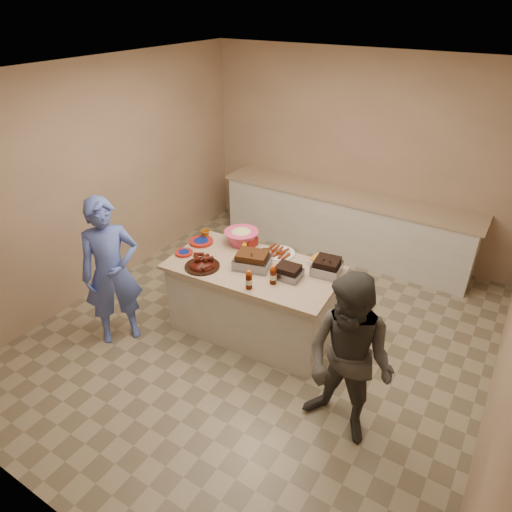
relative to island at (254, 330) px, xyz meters
The scene contains 20 objects.
room 0.13m from the island, ahead, with size 4.50×5.00×2.70m, color tan, non-canonical shape.
back_counter 2.24m from the island, 86.66° to the left, with size 3.60×0.64×0.90m, color silver, non-canonical shape.
island is the anchor object (origin of this frame).
rib_platter 0.99m from the island, 147.08° to the right, with size 0.36×0.36×0.14m, color #431009, non-canonical shape.
pulled_pork_tray 0.83m from the island, 105.87° to the right, with size 0.36×0.27×0.11m, color #47230F.
brisket_tray 0.92m from the island, ahead, with size 0.27×0.22×0.08m, color black.
roasting_pan 1.12m from the island, 22.01° to the left, with size 0.27×0.27×0.11m, color gray.
coleslaw_bowl 0.98m from the island, 137.43° to the left, with size 0.38×0.38×0.26m, color #D43A6B, non-canonical shape.
sausage_plate 0.92m from the island, 74.24° to the left, with size 0.33×0.33×0.06m, color silver.
mac_cheese_dish 1.10m from the island, 34.23° to the left, with size 0.27×0.20×0.07m, color orange.
bbq_bottle_a 0.92m from the island, 63.96° to the right, with size 0.07×0.07×0.19m, color #3D0F02.
bbq_bottle_b 0.91m from the island, 26.61° to the right, with size 0.07×0.07×0.19m, color #3D0F02.
mustard_bottle 0.89m from the island, 140.64° to the left, with size 0.05×0.05×0.13m, color #E0AA00.
sauce_bowl 0.89m from the island, 98.83° to the left, with size 0.13×0.04×0.13m, color silver.
plate_stack_large 1.14m from the island, behind, with size 0.27×0.27×0.03m, color maroon.
plate_stack_small 1.15m from the island, 167.22° to the right, with size 0.19×0.19×0.03m, color maroon.
plastic_cup 1.18m from the island, 163.60° to the left, with size 0.11×0.10×0.11m, color #94510E.
basket_stack 0.96m from the island, 131.91° to the left, with size 0.21×0.16×0.11m, color maroon.
guest_blue 1.45m from the island, 144.87° to the right, with size 0.59×1.63×0.39m, color #526ACE.
guest_gray 1.53m from the island, 28.53° to the right, with size 0.75×1.55×0.59m, color #4A4943.
Camera 1 is at (2.01, -3.37, 3.29)m, focal length 32.00 mm.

